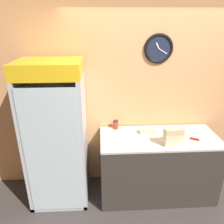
% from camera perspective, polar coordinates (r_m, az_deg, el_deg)
% --- Properties ---
extents(wall_back, '(5.20, 0.10, 2.70)m').
position_cam_1_polar(wall_back, '(3.17, 11.15, 4.11)').
color(wall_back, tan).
rests_on(wall_back, ground_plane).
extents(prep_counter, '(1.57, 0.69, 0.92)m').
position_cam_1_polar(prep_counter, '(3.23, 11.62, -13.48)').
color(prep_counter, '#332D28').
rests_on(prep_counter, ground_plane).
extents(beverage_cooler, '(0.74, 0.67, 1.94)m').
position_cam_1_polar(beverage_cooler, '(2.94, -14.25, -3.99)').
color(beverage_cooler, '#B2B7BC').
rests_on(beverage_cooler, ground_plane).
extents(sandwich_stack_bottom, '(0.25, 0.13, 0.07)m').
position_cam_1_polar(sandwich_stack_bottom, '(2.84, 15.58, -7.51)').
color(sandwich_stack_bottom, beige).
rests_on(sandwich_stack_bottom, prep_counter).
extents(sandwich_stack_middle, '(0.25, 0.13, 0.07)m').
position_cam_1_polar(sandwich_stack_middle, '(2.81, 15.74, -6.22)').
color(sandwich_stack_middle, beige).
rests_on(sandwich_stack_middle, sandwich_stack_bottom).
extents(sandwich_stack_top, '(0.25, 0.12, 0.07)m').
position_cam_1_polar(sandwich_stack_top, '(2.77, 15.89, -4.89)').
color(sandwich_stack_top, tan).
rests_on(sandwich_stack_top, sandwich_stack_middle).
extents(sandwich_flat_left, '(0.23, 0.11, 0.06)m').
position_cam_1_polar(sandwich_flat_left, '(3.04, 9.44, -4.92)').
color(sandwich_flat_left, beige).
rests_on(sandwich_flat_left, prep_counter).
extents(chefs_knife, '(0.31, 0.21, 0.02)m').
position_cam_1_polar(chefs_knife, '(3.04, 21.95, -6.90)').
color(chefs_knife, silver).
rests_on(chefs_knife, prep_counter).
extents(condiment_jar, '(0.08, 0.08, 0.13)m').
position_cam_1_polar(condiment_jar, '(3.11, 0.98, -3.32)').
color(condiment_jar, '#B72D23').
rests_on(condiment_jar, prep_counter).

